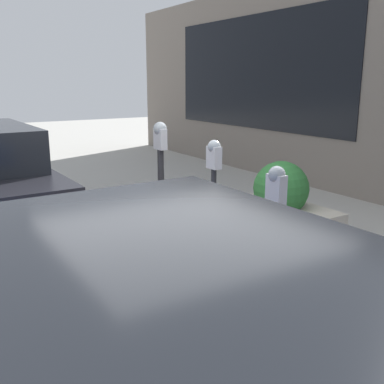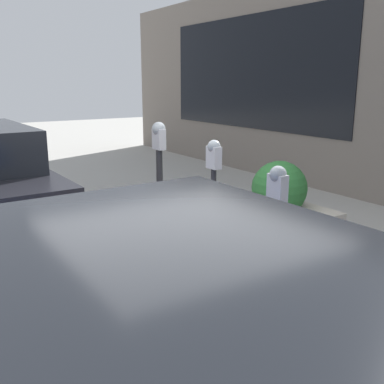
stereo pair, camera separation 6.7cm
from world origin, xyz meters
name	(u,v)px [view 1 (the left image)]	position (x,y,z in m)	size (l,w,h in m)	color
ground_plane	(185,284)	(0.00, 0.00, 0.00)	(40.00, 40.00, 0.00)	#ADAAA3
curb_strip	(178,284)	(0.00, 0.08, 0.02)	(19.00, 0.16, 0.04)	red
parking_meter_nearest	(275,208)	(-1.01, -0.27, 1.03)	(0.17, 0.14, 1.38)	#232326
parking_meter_second	(214,183)	(-0.05, -0.32, 1.05)	(0.15, 0.13, 1.49)	#232326
parking_meter_middle	(161,166)	(1.08, -0.32, 1.05)	(0.19, 0.16, 1.58)	#232326
planter_box	(280,212)	(0.39, -1.67, 0.42)	(1.42, 0.89, 1.08)	#B2A899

